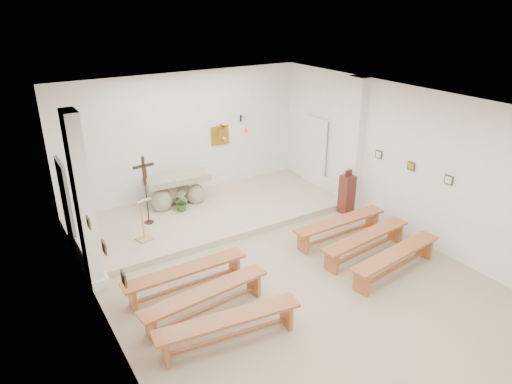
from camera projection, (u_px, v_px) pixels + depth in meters
ground at (291, 280)px, 9.24m from camera, size 7.00×10.00×0.00m
wall_left at (106, 252)px, 6.85m from camera, size 0.02×10.00×3.50m
wall_right at (419, 167)px, 10.25m from camera, size 0.02×10.00×3.50m
wall_back at (185, 137)px, 12.44m from camera, size 7.00×0.02×3.50m
ceiling at (297, 109)px, 7.86m from camera, size 7.00×10.00×0.02m
sanctuary_platform at (212, 213)px, 11.94m from camera, size 6.98×3.00×0.15m
pilaster_left at (83, 203)px, 8.47m from camera, size 0.26×0.55×3.50m
pilaster_right at (353, 146)px, 11.75m from camera, size 0.26×0.55×3.50m
gold_wall_relief at (220, 135)px, 12.97m from camera, size 0.55×0.04×0.55m
sanctuary_lamp at (246, 128)px, 13.05m from camera, size 0.11×0.36×0.44m
station_frame_left_front at (124, 279)px, 6.25m from camera, size 0.03×0.20×0.20m
station_frame_left_mid at (104, 248)px, 7.03m from camera, size 0.03×0.20×0.20m
station_frame_left_rear at (89, 222)px, 7.81m from camera, size 0.03×0.20×0.20m
station_frame_right_front at (449, 180)px, 9.62m from camera, size 0.03×0.20×0.20m
station_frame_right_mid at (411, 166)px, 10.40m from camera, size 0.03×0.20×0.20m
station_frame_right_rear at (379, 154)px, 11.18m from camera, size 0.03×0.20×0.20m
radiator_left at (83, 256)px, 9.57m from camera, size 0.10×0.85×0.52m
radiator_right at (333, 189)px, 12.91m from camera, size 0.10×0.85×0.52m
altar at (177, 192)px, 12.14m from camera, size 1.73×0.80×0.88m
lectern at (143, 219)px, 10.26m from camera, size 0.44×0.40×1.05m
crucifix_stand at (145, 185)px, 10.85m from camera, size 0.52×0.23×1.72m
potted_plant at (181, 202)px, 11.80m from camera, size 0.56×0.56×0.47m
donation_pedestal at (347, 194)px, 11.93m from camera, size 0.33×0.33×1.20m
bench_left_front at (186, 274)px, 8.73m from camera, size 2.46×0.40×0.52m
bench_right_front at (340, 225)px, 10.62m from camera, size 2.47×0.41×0.52m
bench_left_second at (206, 297)px, 8.07m from camera, size 2.49×0.62×0.52m
bench_right_second at (366, 240)px, 9.96m from camera, size 2.49×0.64×0.52m
bench_left_third at (229, 324)px, 7.40m from camera, size 2.49×0.71×0.52m
bench_right_third at (396, 257)px, 9.29m from camera, size 2.49×0.68×0.52m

